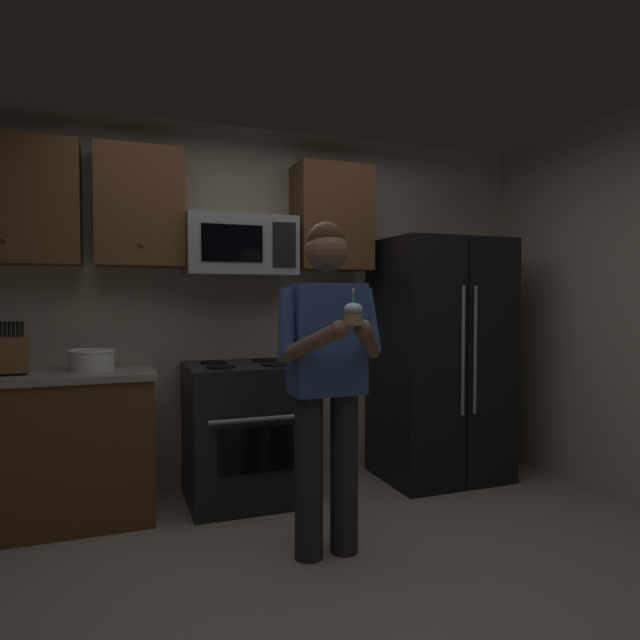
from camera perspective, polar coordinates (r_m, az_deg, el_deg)
ground_plane at (r=2.86m, az=2.38°, el=-26.27°), size 6.00×6.00×0.00m
wall_back at (r=4.18m, az=-6.98°, el=1.37°), size 4.40×0.10×2.60m
oven_range at (r=3.87m, az=-7.74°, el=-11.25°), size 0.76×0.70×0.93m
microwave at (r=3.89m, az=-8.23°, el=7.48°), size 0.74×0.41×0.40m
refrigerator at (r=4.34m, az=12.10°, el=-3.93°), size 0.90×0.75×1.80m
cabinet_row_upper at (r=3.89m, az=-16.87°, el=10.82°), size 2.78×0.36×0.76m
counter_left at (r=3.83m, az=-27.57°, el=-11.63°), size 1.44×0.66×0.92m
knife_block at (r=3.69m, az=-28.91°, el=-3.11°), size 0.16×0.15×0.32m
bowl_large_white at (r=3.71m, az=-22.33°, el=-3.75°), size 0.27×0.27×0.13m
person at (r=2.93m, az=0.77°, el=-4.99°), size 0.60×0.48×1.76m
cupcake at (r=2.60m, az=3.41°, el=0.65°), size 0.09×0.09×0.17m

